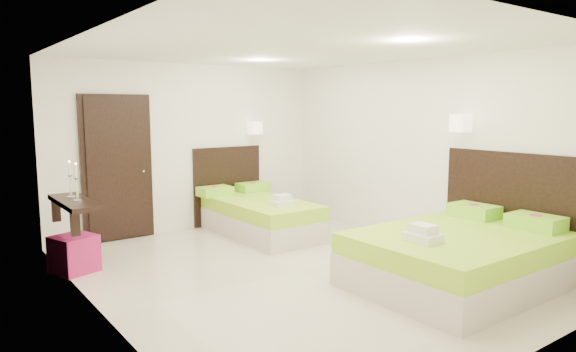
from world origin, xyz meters
TOP-DOWN VIEW (x-y plane):
  - floor at (0.00, 0.00)m, footprint 5.50×5.50m
  - bed_single at (0.63, 1.82)m, footprint 1.23×2.05m
  - bed_double at (1.22, -1.43)m, footprint 2.24×1.90m
  - nightstand at (1.35, 2.15)m, footprint 0.54×0.51m
  - ottoman at (-2.13, 1.53)m, footprint 0.55×0.55m
  - door at (-1.20, 2.70)m, footprint 1.02×0.15m
  - console_shelf at (-2.08, 1.60)m, footprint 0.35×1.20m

SIDE VIEW (x-z plane):
  - floor at x=0.00m, z-range 0.00..0.00m
  - nightstand at x=1.35m, z-range 0.00..0.39m
  - ottoman at x=-2.13m, z-range 0.00..0.44m
  - bed_single at x=0.63m, z-range -0.53..1.16m
  - bed_double at x=1.22m, z-range -0.59..1.25m
  - console_shelf at x=-2.08m, z-range 0.42..1.21m
  - door at x=-1.20m, z-range -0.02..2.12m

